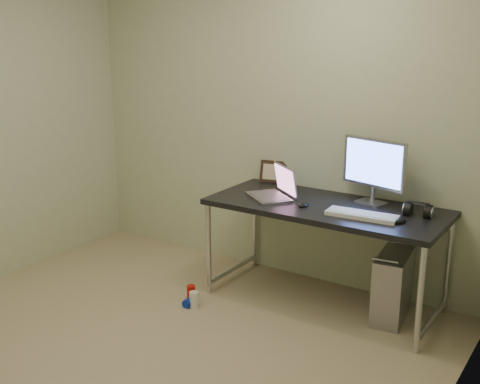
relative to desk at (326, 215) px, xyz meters
name	(u,v)px	position (x,y,z in m)	size (l,w,h in m)	color
floor	(127,360)	(-0.65, -1.38, -0.68)	(3.50, 3.50, 0.00)	tan
wall_back	(273,120)	(-0.65, 0.37, 0.57)	(3.50, 0.02, 2.50)	beige
wall_right	(432,211)	(1.10, -1.38, 0.57)	(0.02, 3.50, 2.50)	beige
desk	(326,215)	(0.00, 0.00, 0.00)	(1.68, 0.73, 0.75)	black
tower_computer	(393,286)	(0.50, 0.04, -0.44)	(0.25, 0.47, 0.50)	#A2A1A6
cable_a	(400,250)	(0.45, 0.32, -0.28)	(0.01, 0.01, 0.70)	black
cable_b	(411,256)	(0.54, 0.30, -0.30)	(0.01, 0.01, 0.72)	black
can_red	(191,293)	(-0.84, -0.50, -0.62)	(0.06, 0.06, 0.11)	red
can_white	(194,300)	(-0.74, -0.59, -0.61)	(0.07, 0.07, 0.12)	white
can_blue	(190,301)	(-0.78, -0.58, -0.64)	(0.06, 0.06, 0.12)	#0B2CAE
laptop	(275,190)	(-0.40, -0.04, 0.13)	(0.44, 0.43, 0.24)	#A5A5AB
monitor	(374,166)	(0.25, 0.21, 0.35)	(0.49, 0.19, 0.47)	#A5A5AB
keyboard	(362,215)	(0.32, -0.13, 0.09)	(0.47, 0.15, 0.03)	white
mouse_right	(399,220)	(0.56, -0.10, 0.09)	(0.07, 0.11, 0.04)	black
mouse_left	(303,204)	(-0.12, -0.12, 0.09)	(0.06, 0.10, 0.03)	black
headphones	(418,211)	(0.62, 0.10, 0.11)	(0.18, 0.11, 0.12)	black
picture_frame	(274,172)	(-0.63, 0.34, 0.16)	(0.22, 0.03, 0.18)	black
webcam	(288,176)	(-0.46, 0.27, 0.17)	(0.04, 0.03, 0.13)	silver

